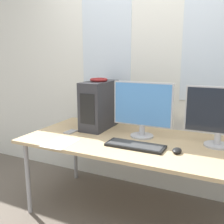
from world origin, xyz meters
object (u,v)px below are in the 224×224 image
monitor_right_near (220,115)px  monitor_main (143,108)px  pc_tower (99,105)px  headphones (99,80)px  keyboard (135,146)px  cell_phone (71,132)px  mouse (177,151)px

monitor_right_near → monitor_main: bearing=-177.6°
pc_tower → headphones: bearing=90.0°
keyboard → cell_phone: 0.70m
mouse → keyboard: bearing=-177.7°
pc_tower → monitor_right_near: bearing=-3.5°
keyboard → cell_phone: size_ratio=3.53×
headphones → monitor_main: bearing=-11.1°
keyboard → headphones: bearing=144.9°
monitor_main → cell_phone: size_ratio=4.00×
monitor_main → monitor_right_near: monitor_main is taller
pc_tower → keyboard: pc_tower is taller
keyboard → monitor_right_near: bearing=27.1°
pc_tower → monitor_right_near: 1.11m
headphones → monitor_right_near: size_ratio=0.32×
monitor_right_near → mouse: size_ratio=5.17×
monitor_main → monitor_right_near: 0.63m
headphones → monitor_main: headphones is taller
monitor_right_near → cell_phone: size_ratio=4.00×
pc_tower → keyboard: size_ratio=0.99×
headphones → cell_phone: size_ratio=1.28×
pc_tower → mouse: (0.85, -0.36, -0.22)m
pc_tower → cell_phone: bearing=-123.6°
monitor_right_near → mouse: 0.45m
headphones → monitor_main: (0.48, -0.09, -0.22)m
monitor_right_near → cell_phone: (-1.28, -0.19, -0.25)m
monitor_main → cell_phone: monitor_main is taller
monitor_main → mouse: monitor_main is taller
pc_tower → monitor_main: 0.49m
mouse → monitor_right_near: bearing=48.0°
headphones → mouse: 1.04m
headphones → cell_phone: headphones is taller
cell_phone → mouse: bearing=-3.8°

